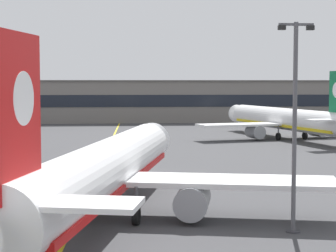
{
  "coord_description": "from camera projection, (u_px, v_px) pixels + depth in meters",
  "views": [
    {
      "loc": [
        2.33,
        -33.33,
        9.46
      ],
      "look_at": [
        5.98,
        10.81,
        6.25
      ],
      "focal_mm": 64.15,
      "sensor_mm": 36.0,
      "label": 1
    }
  ],
  "objects": [
    {
      "name": "taxiway_centreline",
      "position": [
        97.0,
        172.0,
        63.44
      ],
      "size": [
        6.33,
        179.91,
        0.01
      ],
      "primitive_type": "cube",
      "rotation": [
        0.0,
        0.0,
        -0.03
      ],
      "color": "yellow",
      "rests_on": "ground"
    },
    {
      "name": "terminal_building",
      "position": [
        123.0,
        101.0,
        144.44
      ],
      "size": [
        160.76,
        12.4,
        10.02
      ],
      "color": "slate",
      "rests_on": "ground"
    },
    {
      "name": "ground_plane",
      "position": [
        78.0,
        252.0,
        33.62
      ],
      "size": [
        400.0,
        400.0,
        0.0
      ],
      "primitive_type": "plane",
      "color": "#3D3D3F"
    },
    {
      "name": "apron_lamp_post",
      "position": [
        295.0,
        124.0,
        37.47
      ],
      "size": [
        2.24,
        0.9,
        13.2
      ],
      "color": "#515156",
      "rests_on": "ground"
    },
    {
      "name": "airliner_foreground",
      "position": [
        104.0,
        170.0,
        41.81
      ],
      "size": [
        32.28,
        41.12,
        11.65
      ],
      "color": "white",
      "rests_on": "ground"
    },
    {
      "name": "airliner_background",
      "position": [
        287.0,
        120.0,
        100.53
      ],
      "size": [
        30.8,
        39.18,
        11.14
      ],
      "color": "white",
      "rests_on": "ground"
    },
    {
      "name": "safety_cone_by_nose_gear",
      "position": [
        129.0,
        176.0,
        59.3
      ],
      "size": [
        0.44,
        0.44,
        0.55
      ],
      "color": "orange",
      "rests_on": "ground"
    }
  ]
}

